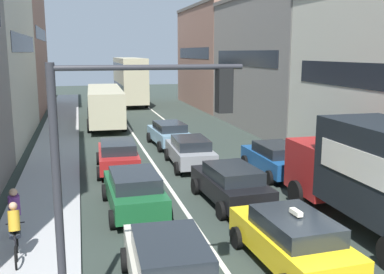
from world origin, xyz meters
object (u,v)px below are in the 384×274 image
removalist_box_truck (379,173)px  sedan_left_lane_front (170,266)px  cyclist_on_sidewalk (15,234)px  bus_far_queue_secondary (130,79)px  sedan_left_lane_third (118,155)px  sedan_right_lane_behind_truck (276,158)px  bus_mid_queue_primary (105,103)px  taxi_centre_lane_front (292,239)px  pedestrian_near_kerb (15,211)px  hatchback_centre_lane_third (190,151)px  traffic_light_pole (126,154)px  sedan_centre_lane_second (231,183)px  wagon_left_lane_second (134,190)px  coupe_centre_lane_fourth (169,133)px

removalist_box_truck → sedan_left_lane_front: size_ratio=1.77×
cyclist_on_sidewalk → bus_far_queue_secondary: bearing=-17.4°
sedan_left_lane_third → sedan_right_lane_behind_truck: (7.10, -2.48, 0.00)m
sedan_right_lane_behind_truck → bus_mid_queue_primary: size_ratio=0.41×
taxi_centre_lane_front → pedestrian_near_kerb: same height
hatchback_centre_lane_third → bus_far_queue_secondary: size_ratio=0.41×
traffic_light_pole → bus_mid_queue_primary: bearing=87.6°
taxi_centre_lane_front → sedan_centre_lane_second: taxi_centre_lane_front is taller
traffic_light_pole → bus_far_queue_secondary: traffic_light_pole is taller
sedan_left_lane_third → cyclist_on_sidewalk: (-3.53, -8.88, 0.05)m
traffic_light_pole → taxi_centre_lane_front: 5.77m
cyclist_on_sidewalk → traffic_light_pole: bearing=-152.8°
traffic_light_pole → sedan_left_lane_third: 13.28m
traffic_light_pole → bus_mid_queue_primary: (1.12, 26.99, -2.06)m
traffic_light_pole → bus_mid_queue_primary: traffic_light_pole is taller
wagon_left_lane_second → pedestrian_near_kerb: pedestrian_near_kerb is taller
taxi_centre_lane_front → cyclist_on_sidewalk: (-7.15, 2.07, 0.05)m
sedan_centre_lane_second → pedestrian_near_kerb: 7.62m
sedan_centre_lane_second → sedan_right_lane_behind_truck: (3.36, 3.30, 0.00)m
bus_mid_queue_primary → wagon_left_lane_second: bearing=-178.9°
taxi_centre_lane_front → sedan_right_lane_behind_truck: size_ratio=1.02×
sedan_left_lane_front → wagon_left_lane_second: size_ratio=1.00×
hatchback_centre_lane_third → sedan_left_lane_third: 3.58m
taxi_centre_lane_front → bus_mid_queue_primary: bearing=5.0°
sedan_right_lane_behind_truck → bus_mid_queue_primary: (-6.85, 16.57, 0.96)m
traffic_light_pole → wagon_left_lane_second: traffic_light_pole is taller
traffic_light_pole → removalist_box_truck: size_ratio=0.71×
removalist_box_truck → bus_mid_queue_primary: bearing=16.7°
sedan_centre_lane_second → removalist_box_truck: bearing=-139.7°
sedan_left_lane_third → pedestrian_near_kerb: pedestrian_near_kerb is taller
taxi_centre_lane_front → sedan_left_lane_third: taxi_centre_lane_front is taller
taxi_centre_lane_front → bus_far_queue_secondary: size_ratio=0.42×
wagon_left_lane_second → bus_mid_queue_primary: 19.81m
hatchback_centre_lane_third → sedan_left_lane_third: size_ratio=1.00×
sedan_left_lane_front → wagon_left_lane_second: same height
pedestrian_near_kerb → cyclist_on_sidewalk: bearing=-65.8°
removalist_box_truck → wagon_left_lane_second: bearing=62.0°
sedan_left_lane_third → sedan_right_lane_behind_truck: bearing=-107.2°
removalist_box_truck → pedestrian_near_kerb: 11.26m
sedan_right_lane_behind_truck → cyclist_on_sidewalk: cyclist_on_sidewalk is taller
traffic_light_pole → hatchback_centre_lane_third: size_ratio=1.26×
sedan_left_lane_front → hatchback_centre_lane_third: size_ratio=1.00×
wagon_left_lane_second → sedan_right_lane_behind_truck: same height
cyclist_on_sidewalk → wagon_left_lane_second: bearing=-54.7°
traffic_light_pole → pedestrian_near_kerb: 6.88m
traffic_light_pole → bus_mid_queue_primary: size_ratio=0.52×
taxi_centre_lane_front → coupe_centre_lane_fourth: size_ratio=1.00×
removalist_box_truck → sedan_left_lane_third: size_ratio=1.77×
sedan_left_lane_front → wagon_left_lane_second: 5.93m
taxi_centre_lane_front → wagon_left_lane_second: bearing=31.3°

